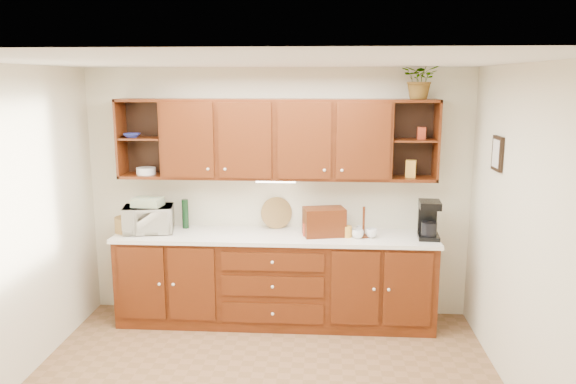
# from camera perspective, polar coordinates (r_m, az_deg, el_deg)

# --- Properties ---
(ceiling) EXTENTS (4.00, 4.00, 0.00)m
(ceiling) POSITION_cam_1_polar(r_m,az_deg,el_deg) (4.05, -3.27, 13.10)
(ceiling) COLOR white
(ceiling) RESTS_ON back_wall
(back_wall) EXTENTS (4.00, 0.00, 4.00)m
(back_wall) POSITION_cam_1_polar(r_m,az_deg,el_deg) (5.90, -1.07, -0.15)
(back_wall) COLOR beige
(back_wall) RESTS_ON floor
(left_wall) EXTENTS (0.00, 3.50, 3.50)m
(left_wall) POSITION_cam_1_polar(r_m,az_deg,el_deg) (4.87, -27.21, -3.90)
(left_wall) COLOR beige
(left_wall) RESTS_ON floor
(right_wall) EXTENTS (0.00, 3.50, 3.50)m
(right_wall) POSITION_cam_1_polar(r_m,az_deg,el_deg) (4.45, 23.55, -4.94)
(right_wall) COLOR beige
(right_wall) RESTS_ON floor
(base_cabinets) EXTENTS (3.20, 0.60, 0.90)m
(base_cabinets) POSITION_cam_1_polar(r_m,az_deg,el_deg) (5.85, -1.29, -8.93)
(base_cabinets) COLOR #3A1706
(base_cabinets) RESTS_ON floor
(countertop) EXTENTS (3.24, 0.64, 0.04)m
(countertop) POSITION_cam_1_polar(r_m,az_deg,el_deg) (5.69, -1.32, -4.52)
(countertop) COLOR white
(countertop) RESTS_ON base_cabinets
(upper_cabinets) EXTENTS (3.20, 0.33, 0.80)m
(upper_cabinets) POSITION_cam_1_polar(r_m,az_deg,el_deg) (5.66, -1.13, 5.42)
(upper_cabinets) COLOR #3A1706
(upper_cabinets) RESTS_ON back_wall
(undercabinet_light) EXTENTS (0.40, 0.05, 0.02)m
(undercabinet_light) POSITION_cam_1_polar(r_m,az_deg,el_deg) (5.66, -1.26, 1.10)
(undercabinet_light) COLOR white
(undercabinet_light) RESTS_ON upper_cabinets
(framed_picture) EXTENTS (0.03, 0.24, 0.30)m
(framed_picture) POSITION_cam_1_polar(r_m,az_deg,el_deg) (5.17, 20.52, 3.68)
(framed_picture) COLOR black
(framed_picture) RESTS_ON right_wall
(wicker_basket) EXTENTS (0.35, 0.35, 0.16)m
(wicker_basket) POSITION_cam_1_polar(r_m,az_deg,el_deg) (6.00, -15.95, -3.17)
(wicker_basket) COLOR olive
(wicker_basket) RESTS_ON countertop
(microwave) EXTENTS (0.55, 0.42, 0.27)m
(microwave) POSITION_cam_1_polar(r_m,az_deg,el_deg) (5.91, -13.98, -2.70)
(microwave) COLOR beige
(microwave) RESTS_ON countertop
(towel_stack) EXTENTS (0.31, 0.24, 0.09)m
(towel_stack) POSITION_cam_1_polar(r_m,az_deg,el_deg) (5.87, -14.07, -1.00)
(towel_stack) COLOR #E1CD6A
(towel_stack) RESTS_ON microwave
(wine_bottle) EXTENTS (0.07, 0.07, 0.31)m
(wine_bottle) POSITION_cam_1_polar(r_m,az_deg,el_deg) (5.99, -10.39, -2.19)
(wine_bottle) COLOR black
(wine_bottle) RESTS_ON countertop
(woven_tray) EXTENTS (0.34, 0.19, 0.33)m
(woven_tray) POSITION_cam_1_polar(r_m,az_deg,el_deg) (5.93, -1.17, -3.60)
(woven_tray) COLOR olive
(woven_tray) RESTS_ON countertop
(bread_box) EXTENTS (0.45, 0.33, 0.28)m
(bread_box) POSITION_cam_1_polar(r_m,az_deg,el_deg) (5.63, 3.68, -3.04)
(bread_box) COLOR #3A1706
(bread_box) RESTS_ON countertop
(mug_tree) EXTENTS (0.28, 0.28, 0.31)m
(mug_tree) POSITION_cam_1_polar(r_m,az_deg,el_deg) (5.64, 7.66, -4.07)
(mug_tree) COLOR #3A1706
(mug_tree) RESTS_ON countertop
(canister_red) EXTENTS (0.14, 0.14, 0.13)m
(canister_red) POSITION_cam_1_polar(r_m,az_deg,el_deg) (5.63, 2.05, -3.83)
(canister_red) COLOR #A22F17
(canister_red) RESTS_ON countertop
(canister_white) EXTENTS (0.08, 0.08, 0.18)m
(canister_white) POSITION_cam_1_polar(r_m,az_deg,el_deg) (5.60, 5.31, -3.67)
(canister_white) COLOR white
(canister_white) RESTS_ON countertop
(canister_yellow) EXTENTS (0.10, 0.10, 0.11)m
(canister_yellow) POSITION_cam_1_polar(r_m,az_deg,el_deg) (5.61, 6.04, -4.01)
(canister_yellow) COLOR gold
(canister_yellow) RESTS_ON countertop
(coffee_maker) EXTENTS (0.22, 0.28, 0.38)m
(coffee_maker) POSITION_cam_1_polar(r_m,az_deg,el_deg) (5.69, 14.10, -2.79)
(coffee_maker) COLOR black
(coffee_maker) RESTS_ON countertop
(bowl_stack) EXTENTS (0.19, 0.19, 0.04)m
(bowl_stack) POSITION_cam_1_polar(r_m,az_deg,el_deg) (5.93, -15.57, 5.55)
(bowl_stack) COLOR #293499
(bowl_stack) RESTS_ON upper_cabinets
(plate_stack) EXTENTS (0.25, 0.25, 0.07)m
(plate_stack) POSITION_cam_1_polar(r_m,az_deg,el_deg) (5.95, -14.22, 2.09)
(plate_stack) COLOR white
(plate_stack) RESTS_ON upper_cabinets
(pantry_box_yellow) EXTENTS (0.11, 0.10, 0.17)m
(pantry_box_yellow) POSITION_cam_1_polar(r_m,az_deg,el_deg) (5.71, 12.37, 2.32)
(pantry_box_yellow) COLOR gold
(pantry_box_yellow) RESTS_ON upper_cabinets
(pantry_box_red) EXTENTS (0.08, 0.07, 0.12)m
(pantry_box_red) POSITION_cam_1_polar(r_m,az_deg,el_deg) (5.70, 13.39, 5.84)
(pantry_box_red) COLOR #A22F17
(pantry_box_red) RESTS_ON upper_cabinets
(potted_plant) EXTENTS (0.42, 0.39, 0.39)m
(potted_plant) POSITION_cam_1_polar(r_m,az_deg,el_deg) (5.63, 13.36, 11.14)
(potted_plant) COLOR #999999
(potted_plant) RESTS_ON upper_cabinets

